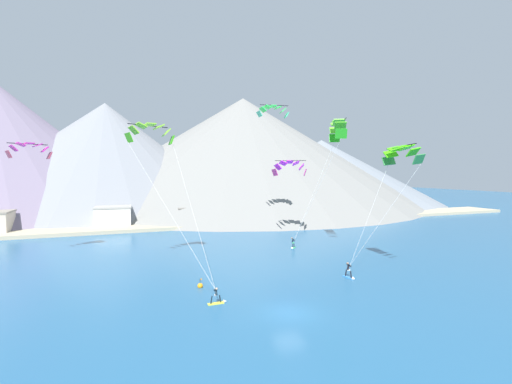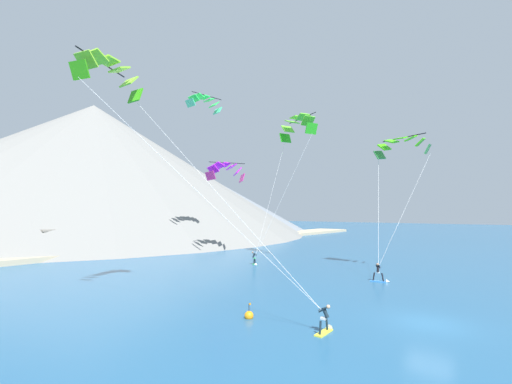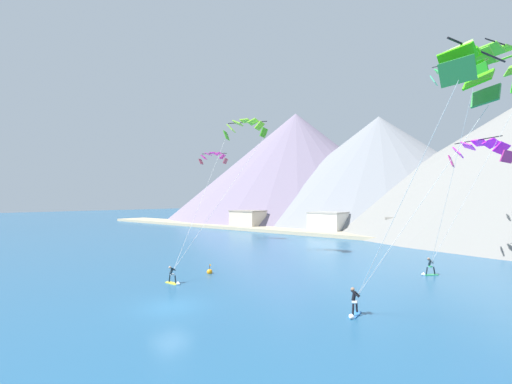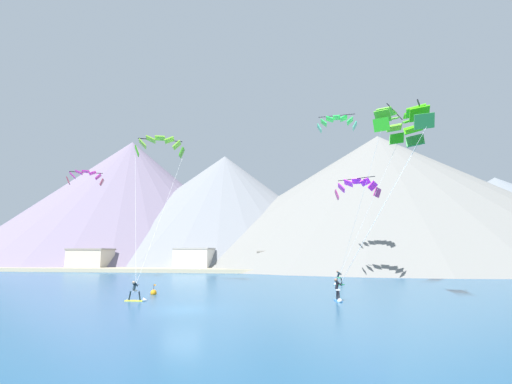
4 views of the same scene
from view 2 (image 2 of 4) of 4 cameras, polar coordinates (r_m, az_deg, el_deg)
name	(u,v)px [view 2 (image 2 of 4)]	position (r m, az deg, el deg)	size (l,w,h in m)	color
ground_plane	(428,323)	(23.53, 26.70, -18.98)	(400.00, 400.00, 0.00)	#23567F
kitesurfer_near_lead	(255,261)	(42.90, -0.23, -11.42)	(1.45, 1.57, 1.71)	#33B266
kitesurfer_near_trail	(380,276)	(34.76, 20.02, -13.00)	(0.65, 1.78, 1.81)	#337FDB
kitesurfer_mid_center	(326,324)	(20.13, 11.60, -20.72)	(1.75, 0.63, 1.62)	yellow
parafoil_kite_near_lead	(297,125)	(47.48, 6.91, 10.98)	(7.98, 6.93, 18.10)	green
parafoil_kite_near_trail	(402,145)	(40.88, 23.10, 7.23)	(7.57, 6.08, 13.44)	#328E3E
parafoil_kite_mid_center	(110,73)	(28.26, -23.12, 17.79)	(7.55, 16.32, 16.40)	#34A212
parafoil_kite_distant_high_outer	(226,170)	(50.74, -5.08, 3.66)	(6.23, 3.29, 2.83)	#B3277C
parafoil_kite_distant_low_drift	(204,101)	(52.93, -8.61, 14.69)	(5.86, 2.04, 2.14)	#43C58C
race_marker_buoy	(249,316)	(22.18, -1.18, -19.91)	(0.56, 0.56, 1.02)	orange
shoreline_strip	(62,254)	(58.85, -29.56, -8.95)	(180.00, 10.00, 0.70)	tan
shore_building_promenade_mid	(142,229)	(70.51, -18.42, -5.85)	(5.43, 4.68, 6.52)	silver
shore_building_quay_east	(207,226)	(81.09, -8.13, -5.69)	(8.56, 4.29, 6.44)	silver
shore_building_quay_west	(66,241)	(62.56, -29.14, -7.09)	(9.01, 6.42, 3.99)	#B7AD9E
mountain_peak_west_ridge	(92,169)	(116.18, -25.66, 3.50)	(128.01, 128.01, 39.65)	gray
mountain_peak_central_summit	(183,197)	(126.58, -12.06, -0.77)	(88.32, 88.32, 24.42)	slate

